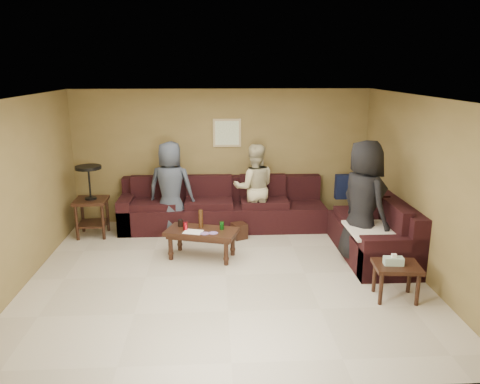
{
  "coord_description": "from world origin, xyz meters",
  "views": [
    {
      "loc": [
        -0.14,
        -6.16,
        2.89
      ],
      "look_at": [
        0.25,
        0.85,
        1.0
      ],
      "focal_mm": 35.0,
      "sensor_mm": 36.0,
      "label": 1
    }
  ],
  "objects_px": {
    "person_right": "(363,202)",
    "side_table_right": "(396,269)",
    "sectional_sofa": "(270,219)",
    "waste_bin": "(239,231)",
    "end_table_left": "(91,200)",
    "person_left": "(171,188)",
    "coffee_table": "(202,234)",
    "person_middle": "(254,188)"
  },
  "relations": [
    {
      "from": "person_left",
      "to": "person_middle",
      "type": "distance_m",
      "value": 1.48
    },
    {
      "from": "end_table_left",
      "to": "person_middle",
      "type": "relative_size",
      "value": 0.79
    },
    {
      "from": "sectional_sofa",
      "to": "person_right",
      "type": "distance_m",
      "value": 1.78
    },
    {
      "from": "person_middle",
      "to": "side_table_right",
      "type": "bearing_deg",
      "value": 119.53
    },
    {
      "from": "end_table_left",
      "to": "person_middle",
      "type": "xyz_separation_m",
      "value": [
        2.86,
        0.16,
        0.13
      ]
    },
    {
      "from": "sectional_sofa",
      "to": "person_left",
      "type": "xyz_separation_m",
      "value": [
        -1.72,
        0.32,
        0.5
      ]
    },
    {
      "from": "sectional_sofa",
      "to": "waste_bin",
      "type": "height_order",
      "value": "sectional_sofa"
    },
    {
      "from": "coffee_table",
      "to": "person_right",
      "type": "height_order",
      "value": "person_right"
    },
    {
      "from": "sectional_sofa",
      "to": "coffee_table",
      "type": "xyz_separation_m",
      "value": [
        -1.17,
        -0.85,
        0.06
      ]
    },
    {
      "from": "side_table_right",
      "to": "waste_bin",
      "type": "bearing_deg",
      "value": 129.31
    },
    {
      "from": "person_middle",
      "to": "person_right",
      "type": "height_order",
      "value": "person_right"
    },
    {
      "from": "side_table_right",
      "to": "waste_bin",
      "type": "distance_m",
      "value": 2.96
    },
    {
      "from": "person_right",
      "to": "side_table_right",
      "type": "bearing_deg",
      "value": 163.1
    },
    {
      "from": "end_table_left",
      "to": "person_middle",
      "type": "height_order",
      "value": "person_middle"
    },
    {
      "from": "coffee_table",
      "to": "end_table_left",
      "type": "xyz_separation_m",
      "value": [
        -1.94,
        1.1,
        0.27
      ]
    },
    {
      "from": "sectional_sofa",
      "to": "waste_bin",
      "type": "xyz_separation_m",
      "value": [
        -0.54,
        -0.05,
        -0.19
      ]
    },
    {
      "from": "person_right",
      "to": "sectional_sofa",
      "type": "bearing_deg",
      "value": 28.08
    },
    {
      "from": "sectional_sofa",
      "to": "person_left",
      "type": "bearing_deg",
      "value": 169.56
    },
    {
      "from": "waste_bin",
      "to": "person_right",
      "type": "xyz_separation_m",
      "value": [
        1.8,
        -1.07,
        0.8
      ]
    },
    {
      "from": "sectional_sofa",
      "to": "end_table_left",
      "type": "xyz_separation_m",
      "value": [
        -3.11,
        0.25,
        0.33
      ]
    },
    {
      "from": "sectional_sofa",
      "to": "person_right",
      "type": "xyz_separation_m",
      "value": [
        1.25,
        -1.11,
        0.61
      ]
    },
    {
      "from": "person_left",
      "to": "person_middle",
      "type": "relative_size",
      "value": 1.05
    },
    {
      "from": "coffee_table",
      "to": "waste_bin",
      "type": "xyz_separation_m",
      "value": [
        0.63,
        0.8,
        -0.25
      ]
    },
    {
      "from": "sectional_sofa",
      "to": "person_middle",
      "type": "xyz_separation_m",
      "value": [
        -0.25,
        0.41,
        0.46
      ]
    },
    {
      "from": "waste_bin",
      "to": "person_left",
      "type": "xyz_separation_m",
      "value": [
        -1.18,
        0.36,
        0.69
      ]
    },
    {
      "from": "side_table_right",
      "to": "person_right",
      "type": "xyz_separation_m",
      "value": [
        -0.07,
        1.22,
        0.53
      ]
    },
    {
      "from": "sectional_sofa",
      "to": "person_middle",
      "type": "height_order",
      "value": "person_middle"
    },
    {
      "from": "end_table_left",
      "to": "person_right",
      "type": "bearing_deg",
      "value": -17.37
    },
    {
      "from": "person_left",
      "to": "person_middle",
      "type": "height_order",
      "value": "person_left"
    },
    {
      "from": "end_table_left",
      "to": "person_right",
      "type": "height_order",
      "value": "person_right"
    },
    {
      "from": "waste_bin",
      "to": "person_left",
      "type": "bearing_deg",
      "value": 162.91
    },
    {
      "from": "coffee_table",
      "to": "person_middle",
      "type": "xyz_separation_m",
      "value": [
        0.92,
        1.26,
        0.4
      ]
    },
    {
      "from": "sectional_sofa",
      "to": "person_left",
      "type": "relative_size",
      "value": 2.82
    },
    {
      "from": "sectional_sofa",
      "to": "end_table_left",
      "type": "relative_size",
      "value": 3.72
    },
    {
      "from": "sectional_sofa",
      "to": "waste_bin",
      "type": "relative_size",
      "value": 17.03
    },
    {
      "from": "person_left",
      "to": "end_table_left",
      "type": "bearing_deg",
      "value": 12.84
    },
    {
      "from": "coffee_table",
      "to": "person_left",
      "type": "xyz_separation_m",
      "value": [
        -0.55,
        1.16,
        0.44
      ]
    },
    {
      "from": "side_table_right",
      "to": "person_middle",
      "type": "bearing_deg",
      "value": 119.85
    },
    {
      "from": "sectional_sofa",
      "to": "person_middle",
      "type": "relative_size",
      "value": 2.95
    },
    {
      "from": "coffee_table",
      "to": "person_left",
      "type": "height_order",
      "value": "person_left"
    },
    {
      "from": "end_table_left",
      "to": "side_table_right",
      "type": "xyz_separation_m",
      "value": [
        4.43,
        -2.58,
        -0.25
      ]
    },
    {
      "from": "sectional_sofa",
      "to": "side_table_right",
      "type": "xyz_separation_m",
      "value": [
        1.33,
        -2.33,
        0.08
      ]
    }
  ]
}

